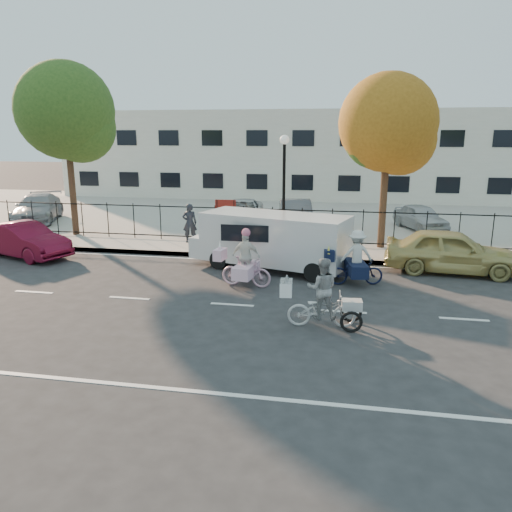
% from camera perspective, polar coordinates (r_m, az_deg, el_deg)
% --- Properties ---
extents(ground, '(120.00, 120.00, 0.00)m').
position_cam_1_polar(ground, '(13.70, -2.73, -5.59)').
color(ground, '#333334').
extents(road_markings, '(60.00, 9.52, 0.01)m').
position_cam_1_polar(road_markings, '(13.70, -2.73, -5.57)').
color(road_markings, silver).
rests_on(road_markings, ground).
extents(curb, '(60.00, 0.10, 0.15)m').
position_cam_1_polar(curb, '(18.42, 0.85, -0.19)').
color(curb, '#A8A399').
rests_on(curb, ground).
extents(sidewalk, '(60.00, 2.20, 0.15)m').
position_cam_1_polar(sidewalk, '(19.43, 1.38, 0.56)').
color(sidewalk, '#A8A399').
rests_on(sidewalk, ground).
extents(parking_lot, '(60.00, 15.60, 0.15)m').
position_cam_1_polar(parking_lot, '(28.08, 4.29, 4.71)').
color(parking_lot, '#A8A399').
rests_on(parking_lot, ground).
extents(iron_fence, '(58.00, 0.06, 1.50)m').
position_cam_1_polar(iron_fence, '(20.32, 1.89, 3.53)').
color(iron_fence, black).
rests_on(iron_fence, sidewalk).
extents(building, '(34.00, 10.00, 6.00)m').
position_cam_1_polar(building, '(37.71, 6.10, 11.51)').
color(building, silver).
rests_on(building, ground).
extents(lamppost, '(0.36, 0.36, 4.33)m').
position_cam_1_polar(lamppost, '(19.57, 3.23, 9.65)').
color(lamppost, black).
rests_on(lamppost, sidewalk).
extents(street_sign, '(0.85, 0.06, 1.80)m').
position_cam_1_polar(street_sign, '(20.20, -3.49, 4.94)').
color(street_sign, black).
rests_on(street_sign, sidewalk).
extents(zebra_trike, '(2.00, 0.82, 1.71)m').
position_cam_1_polar(zebra_trike, '(12.10, 7.56, -5.06)').
color(zebra_trike, silver).
rests_on(zebra_trike, ground).
extents(unicorn_bike, '(1.82, 1.28, 1.81)m').
position_cam_1_polar(unicorn_bike, '(15.10, -1.25, -1.06)').
color(unicorn_bike, '#D19FB6').
rests_on(unicorn_bike, ground).
extents(bull_bike, '(1.90, 1.32, 1.72)m').
position_cam_1_polar(bull_bike, '(15.57, 11.31, -0.80)').
color(bull_bike, black).
rests_on(bull_bike, ground).
extents(white_van, '(5.76, 3.10, 1.91)m').
position_cam_1_polar(white_van, '(16.92, 1.82, 1.94)').
color(white_van, white).
rests_on(white_van, ground).
extents(red_sedan, '(4.17, 2.62, 1.30)m').
position_cam_1_polar(red_sedan, '(20.61, -25.00, 1.65)').
color(red_sedan, '#5D0A1F').
rests_on(red_sedan, ground).
extents(gold_sedan, '(4.45, 2.11, 1.47)m').
position_cam_1_polar(gold_sedan, '(17.82, 21.44, 0.53)').
color(gold_sedan, tan).
rests_on(gold_sedan, ground).
extents(pedestrian, '(0.68, 0.55, 1.61)m').
position_cam_1_polar(pedestrian, '(20.70, -7.59, 3.76)').
color(pedestrian, black).
rests_on(pedestrian, sidewalk).
extents(lot_car_a, '(3.42, 5.00, 1.35)m').
position_cam_1_polar(lot_car_a, '(27.80, -23.68, 5.04)').
color(lot_car_a, '#929398').
rests_on(lot_car_a, parking_lot).
extents(lot_car_b, '(2.61, 4.53, 1.19)m').
position_cam_1_polar(lot_car_b, '(24.78, -1.51, 5.07)').
color(lot_car_b, silver).
rests_on(lot_car_b, parking_lot).
extents(lot_car_c, '(2.10, 4.27, 1.35)m').
position_cam_1_polar(lot_car_c, '(23.43, 4.55, 4.71)').
color(lot_car_c, '#52555A').
rests_on(lot_car_c, parking_lot).
extents(lot_car_d, '(2.54, 3.69, 1.17)m').
position_cam_1_polar(lot_car_d, '(24.54, 18.29, 4.26)').
color(lot_car_d, '#B1B6BA').
rests_on(lot_car_d, parking_lot).
extents(tree_west, '(4.10, 4.10, 7.51)m').
position_cam_1_polar(tree_west, '(23.26, -20.53, 14.80)').
color(tree_west, '#442D1D').
rests_on(tree_west, ground).
extents(tree_mid, '(3.70, 3.69, 6.77)m').
position_cam_1_polar(tree_mid, '(19.98, 15.23, 13.96)').
color(tree_mid, '#442D1D').
rests_on(tree_mid, ground).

